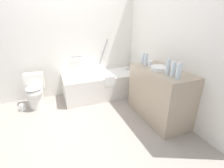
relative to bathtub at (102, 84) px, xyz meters
The scene contains 15 objects.
ground_plane 1.11m from the bathtub, 124.71° to the right, with size 4.02×4.02×0.00m, color #9E9389.
wall_back_tiled 1.20m from the bathtub, 145.67° to the left, with size 3.42×0.10×2.45m, color white.
wall_right_mirror 1.61m from the bathtub, 42.79° to the right, with size 0.10×2.90×2.45m, color white.
bathtub is the anchor object (origin of this frame).
toilet 1.36m from the bathtub, behind, with size 0.35×0.49×0.66m.
vanity_counter 1.35m from the bathtub, 62.00° to the right, with size 0.55×1.12×0.87m, color tan.
sink_basin 1.45m from the bathtub, 63.09° to the right, with size 0.30×0.30×0.05m, color white.
sink_faucet 1.54m from the bathtub, 56.68° to the right, with size 0.12×0.15×0.08m.
water_bottle_0 1.74m from the bathtub, 69.41° to the right, with size 0.07×0.07×0.22m.
water_bottle_1 1.22m from the bathtub, 57.02° to the right, with size 0.07×0.07×0.22m.
water_bottle_2 1.66m from the bathtub, 69.11° to the right, with size 0.06×0.06×0.25m.
water_bottle_3 1.83m from the bathtub, 70.67° to the right, with size 0.07×0.07×0.23m.
water_bottle_4 1.14m from the bathtub, 51.66° to the right, with size 0.07×0.07×0.20m.
drinking_glass_0 1.27m from the bathtub, 58.79° to the right, with size 0.07×0.07×0.09m, color white.
toilet_paper_roll 1.63m from the bathtub, behind, with size 0.11×0.11×0.12m, color white.
Camera 1 is at (-0.38, -2.24, 1.58)m, focal length 25.22 mm.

